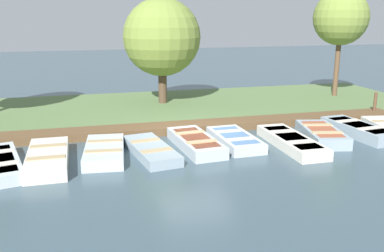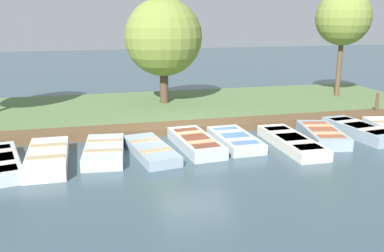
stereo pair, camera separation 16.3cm
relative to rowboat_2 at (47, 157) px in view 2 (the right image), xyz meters
The scene contains 14 objects.
ground_plane 4.99m from the rowboat_2, 103.92° to the left, with size 80.00×80.00×0.00m, color #384C56.
shore_bank 7.86m from the rowboat_2, 142.04° to the left, with size 8.00×24.00×0.22m.
dock_walkway 5.52m from the rowboat_2, 118.77° to the left, with size 1.09×17.85×0.29m.
rowboat_2 is the anchor object (origin of this frame).
rowboat_3 1.69m from the rowboat_2, 100.85° to the left, with size 2.86×1.45×0.38m.
rowboat_4 3.11m from the rowboat_2, 92.68° to the left, with size 3.08×1.50×0.34m.
rowboat_5 4.68m from the rowboat_2, 95.92° to the left, with size 3.08×1.35×0.40m.
rowboat_6 6.08m from the rowboat_2, 94.97° to the left, with size 2.74×1.26×0.36m.
rowboat_7 7.81m from the rowboat_2, 88.68° to the left, with size 3.42×1.05×0.38m.
rowboat_8 9.24m from the rowboat_2, 91.83° to the left, with size 2.88×1.69×0.43m.
rowboat_9 10.83m from the rowboat_2, 92.37° to the left, with size 3.13×1.40×0.44m.
mooring_post_far 13.53m from the rowboat_2, 101.77° to the left, with size 0.14×0.14×1.12m.
park_tree_left 9.08m from the rowboat_2, 145.76° to the left, with size 3.56×3.56×5.07m.
park_tree_center 15.78m from the rowboat_2, 115.73° to the left, with size 2.72×2.72×5.50m.
Camera 2 is at (13.87, -3.56, 4.35)m, focal length 40.00 mm.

